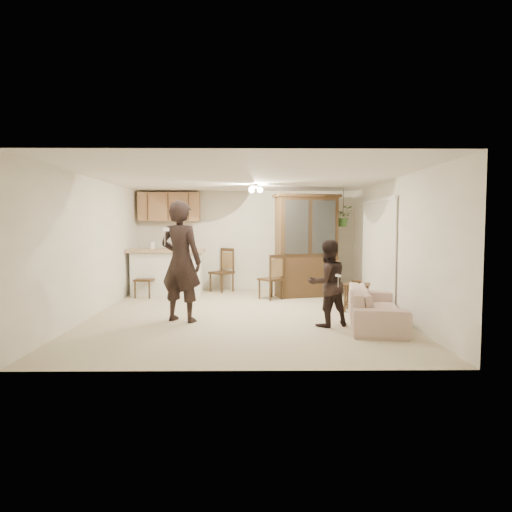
{
  "coord_description": "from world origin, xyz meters",
  "views": [
    {
      "loc": [
        0.12,
        -8.34,
        1.67
      ],
      "look_at": [
        0.22,
        0.4,
        1.06
      ],
      "focal_mm": 32.0,
      "sensor_mm": 36.0,
      "label": 1
    }
  ],
  "objects_px": {
    "chair_hutch_left": "(222,279)",
    "chair_hutch_right": "(271,286)",
    "china_hutch": "(306,246)",
    "side_table": "(356,297)",
    "child": "(327,285)",
    "chair_bar": "(145,286)",
    "adult": "(181,269)",
    "sofa": "(376,303)"
  },
  "relations": [
    {
      "from": "sofa",
      "to": "side_table",
      "type": "xyz_separation_m",
      "value": [
        -0.04,
        1.2,
        -0.09
      ]
    },
    {
      "from": "side_table",
      "to": "child",
      "type": "bearing_deg",
      "value": -121.28
    },
    {
      "from": "chair_bar",
      "to": "chair_hutch_right",
      "type": "height_order",
      "value": "chair_hutch_right"
    },
    {
      "from": "child",
      "to": "china_hutch",
      "type": "relative_size",
      "value": 0.58
    },
    {
      "from": "side_table",
      "to": "china_hutch",
      "type": "bearing_deg",
      "value": 112.21
    },
    {
      "from": "china_hutch",
      "to": "chair_hutch_right",
      "type": "relative_size",
      "value": 2.33
    },
    {
      "from": "chair_hutch_left",
      "to": "chair_hutch_right",
      "type": "relative_size",
      "value": 1.07
    },
    {
      "from": "child",
      "to": "side_table",
      "type": "xyz_separation_m",
      "value": [
        0.78,
        1.28,
        -0.4
      ]
    },
    {
      "from": "adult",
      "to": "chair_hutch_left",
      "type": "distance_m",
      "value": 3.53
    },
    {
      "from": "child",
      "to": "side_table",
      "type": "relative_size",
      "value": 2.2
    },
    {
      "from": "child",
      "to": "chair_hutch_left",
      "type": "distance_m",
      "value": 4.34
    },
    {
      "from": "side_table",
      "to": "chair_bar",
      "type": "bearing_deg",
      "value": 159.08
    },
    {
      "from": "china_hutch",
      "to": "chair_hutch_right",
      "type": "xyz_separation_m",
      "value": [
        -0.83,
        -0.4,
        -0.87
      ]
    },
    {
      "from": "child",
      "to": "chair_bar",
      "type": "xyz_separation_m",
      "value": [
        -3.66,
        2.98,
        -0.42
      ]
    },
    {
      "from": "side_table",
      "to": "chair_bar",
      "type": "distance_m",
      "value": 4.75
    },
    {
      "from": "chair_bar",
      "to": "child",
      "type": "bearing_deg",
      "value": -30.01
    },
    {
      "from": "chair_hutch_left",
      "to": "child",
      "type": "bearing_deg",
      "value": -22.22
    },
    {
      "from": "side_table",
      "to": "chair_hutch_left",
      "type": "height_order",
      "value": "chair_hutch_left"
    },
    {
      "from": "side_table",
      "to": "chair_hutch_right",
      "type": "xyz_separation_m",
      "value": [
        -1.58,
        1.42,
        0.01
      ]
    },
    {
      "from": "side_table",
      "to": "chair_hutch_left",
      "type": "distance_m",
      "value": 3.76
    },
    {
      "from": "side_table",
      "to": "chair_hutch_left",
      "type": "xyz_separation_m",
      "value": [
        -2.75,
        2.57,
        0.03
      ]
    },
    {
      "from": "sofa",
      "to": "chair_hutch_left",
      "type": "xyz_separation_m",
      "value": [
        -2.79,
        3.77,
        -0.06
      ]
    },
    {
      "from": "adult",
      "to": "chair_bar",
      "type": "height_order",
      "value": "adult"
    },
    {
      "from": "sofa",
      "to": "chair_bar",
      "type": "xyz_separation_m",
      "value": [
        -4.48,
        2.9,
        -0.11
      ]
    },
    {
      "from": "china_hutch",
      "to": "side_table",
      "type": "height_order",
      "value": "china_hutch"
    },
    {
      "from": "chair_bar",
      "to": "chair_hutch_left",
      "type": "bearing_deg",
      "value": 36.31
    },
    {
      "from": "adult",
      "to": "chair_bar",
      "type": "relative_size",
      "value": 1.97
    },
    {
      "from": "chair_hutch_left",
      "to": "chair_hutch_right",
      "type": "height_order",
      "value": "chair_hutch_left"
    },
    {
      "from": "child",
      "to": "chair_hutch_right",
      "type": "distance_m",
      "value": 2.84
    },
    {
      "from": "chair_hutch_left",
      "to": "sofa",
      "type": "bearing_deg",
      "value": -12.83
    },
    {
      "from": "child",
      "to": "side_table",
      "type": "distance_m",
      "value": 1.55
    },
    {
      "from": "chair_hutch_right",
      "to": "chair_bar",
      "type": "bearing_deg",
      "value": -43.91
    },
    {
      "from": "adult",
      "to": "chair_bar",
      "type": "bearing_deg",
      "value": -42.29
    },
    {
      "from": "side_table",
      "to": "chair_hutch_right",
      "type": "distance_m",
      "value": 2.12
    },
    {
      "from": "china_hutch",
      "to": "side_table",
      "type": "distance_m",
      "value": 2.16
    },
    {
      "from": "sofa",
      "to": "china_hutch",
      "type": "bearing_deg",
      "value": 24.8
    },
    {
      "from": "sofa",
      "to": "chair_hutch_right",
      "type": "bearing_deg",
      "value": 41.89
    },
    {
      "from": "side_table",
      "to": "adult",
      "type": "bearing_deg",
      "value": -164.66
    },
    {
      "from": "china_hutch",
      "to": "side_table",
      "type": "bearing_deg",
      "value": -80.56
    },
    {
      "from": "adult",
      "to": "side_table",
      "type": "xyz_separation_m",
      "value": [
        3.22,
        0.88,
        -0.62
      ]
    },
    {
      "from": "child",
      "to": "chair_bar",
      "type": "relative_size",
      "value": 1.47
    },
    {
      "from": "chair_bar",
      "to": "chair_hutch_left",
      "type": "relative_size",
      "value": 0.85
    }
  ]
}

